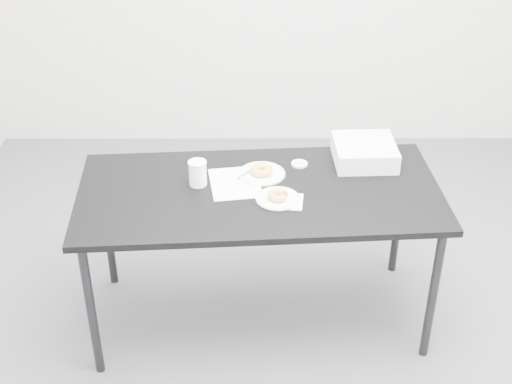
{
  "coord_description": "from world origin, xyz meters",
  "views": [
    {
      "loc": [
        -0.12,
        -2.77,
        2.51
      ],
      "look_at": [
        -0.11,
        0.02,
        0.76
      ],
      "focal_mm": 50.0,
      "sensor_mm": 36.0,
      "label": 1
    }
  ],
  "objects_px": {
    "scorecard": "(235,183)",
    "plate_near": "(278,199)",
    "pen": "(247,173)",
    "donut_near": "(278,195)",
    "table": "(259,200)",
    "donut_far": "(262,170)",
    "plate_far": "(262,174)",
    "coffee_cup": "(198,173)",
    "bakery_box": "(364,152)"
  },
  "relations": [
    {
      "from": "plate_near",
      "to": "coffee_cup",
      "type": "bearing_deg",
      "value": 160.32
    },
    {
      "from": "donut_near",
      "to": "coffee_cup",
      "type": "relative_size",
      "value": 0.77
    },
    {
      "from": "plate_near",
      "to": "donut_near",
      "type": "distance_m",
      "value": 0.02
    },
    {
      "from": "table",
      "to": "scorecard",
      "type": "xyz_separation_m",
      "value": [
        -0.11,
        0.06,
        0.06
      ]
    },
    {
      "from": "plate_near",
      "to": "bakery_box",
      "type": "xyz_separation_m",
      "value": [
        0.44,
        0.36,
        0.04
      ]
    },
    {
      "from": "pen",
      "to": "donut_near",
      "type": "height_order",
      "value": "donut_near"
    },
    {
      "from": "pen",
      "to": "plate_far",
      "type": "bearing_deg",
      "value": -53.15
    },
    {
      "from": "scorecard",
      "to": "plate_far",
      "type": "xyz_separation_m",
      "value": [
        0.13,
        0.08,
        0.0
      ]
    },
    {
      "from": "plate_far",
      "to": "bakery_box",
      "type": "xyz_separation_m",
      "value": [
        0.51,
        0.13,
        0.05
      ]
    },
    {
      "from": "table",
      "to": "pen",
      "type": "xyz_separation_m",
      "value": [
        -0.06,
        0.14,
        0.06
      ]
    },
    {
      "from": "donut_far",
      "to": "bakery_box",
      "type": "xyz_separation_m",
      "value": [
        0.51,
        0.13,
        0.03
      ]
    },
    {
      "from": "donut_far",
      "to": "pen",
      "type": "bearing_deg",
      "value": 178.55
    },
    {
      "from": "scorecard",
      "to": "coffee_cup",
      "type": "height_order",
      "value": "coffee_cup"
    },
    {
      "from": "plate_near",
      "to": "bakery_box",
      "type": "distance_m",
      "value": 0.56
    },
    {
      "from": "donut_near",
      "to": "donut_far",
      "type": "height_order",
      "value": "donut_far"
    },
    {
      "from": "donut_near",
      "to": "bakery_box",
      "type": "distance_m",
      "value": 0.56
    },
    {
      "from": "plate_far",
      "to": "coffee_cup",
      "type": "bearing_deg",
      "value": -162.75
    },
    {
      "from": "pen",
      "to": "scorecard",
      "type": "bearing_deg",
      "value": -174.72
    },
    {
      "from": "coffee_cup",
      "to": "donut_near",
      "type": "bearing_deg",
      "value": -19.68
    },
    {
      "from": "plate_far",
      "to": "donut_near",
      "type": "bearing_deg",
      "value": -72.28
    },
    {
      "from": "donut_far",
      "to": "bakery_box",
      "type": "height_order",
      "value": "bakery_box"
    },
    {
      "from": "donut_near",
      "to": "table",
      "type": "bearing_deg",
      "value": 134.77
    },
    {
      "from": "plate_far",
      "to": "donut_far",
      "type": "height_order",
      "value": "donut_far"
    },
    {
      "from": "pen",
      "to": "plate_near",
      "type": "distance_m",
      "value": 0.27
    },
    {
      "from": "scorecard",
      "to": "plate_near",
      "type": "distance_m",
      "value": 0.24
    },
    {
      "from": "plate_near",
      "to": "donut_far",
      "type": "bearing_deg",
      "value": 107.72
    },
    {
      "from": "table",
      "to": "donut_far",
      "type": "bearing_deg",
      "value": 81.49
    },
    {
      "from": "donut_far",
      "to": "bakery_box",
      "type": "bearing_deg",
      "value": 14.44
    },
    {
      "from": "scorecard",
      "to": "bakery_box",
      "type": "relative_size",
      "value": 0.98
    },
    {
      "from": "pen",
      "to": "plate_far",
      "type": "height_order",
      "value": "pen"
    },
    {
      "from": "scorecard",
      "to": "pen",
      "type": "xyz_separation_m",
      "value": [
        0.05,
        0.08,
        0.01
      ]
    },
    {
      "from": "plate_far",
      "to": "coffee_cup",
      "type": "height_order",
      "value": "coffee_cup"
    },
    {
      "from": "plate_near",
      "to": "donut_far",
      "type": "xyz_separation_m",
      "value": [
        -0.07,
        0.22,
        0.02
      ]
    },
    {
      "from": "scorecard",
      "to": "plate_near",
      "type": "bearing_deg",
      "value": -44.63
    },
    {
      "from": "scorecard",
      "to": "donut_near",
      "type": "bearing_deg",
      "value": -44.63
    },
    {
      "from": "coffee_cup",
      "to": "plate_far",
      "type": "bearing_deg",
      "value": 17.25
    },
    {
      "from": "table",
      "to": "pen",
      "type": "relative_size",
      "value": 12.82
    },
    {
      "from": "donut_near",
      "to": "plate_far",
      "type": "relative_size",
      "value": 0.42
    },
    {
      "from": "pen",
      "to": "plate_near",
      "type": "height_order",
      "value": "pen"
    },
    {
      "from": "plate_near",
      "to": "plate_far",
      "type": "bearing_deg",
      "value": 107.72
    },
    {
      "from": "pen",
      "to": "coffee_cup",
      "type": "xyz_separation_m",
      "value": [
        -0.23,
        -0.09,
        0.05
      ]
    },
    {
      "from": "donut_near",
      "to": "coffee_cup",
      "type": "height_order",
      "value": "coffee_cup"
    },
    {
      "from": "plate_far",
      "to": "bakery_box",
      "type": "height_order",
      "value": "bakery_box"
    },
    {
      "from": "plate_near",
      "to": "donut_far",
      "type": "relative_size",
      "value": 1.89
    },
    {
      "from": "plate_near",
      "to": "donut_near",
      "type": "height_order",
      "value": "donut_near"
    },
    {
      "from": "donut_near",
      "to": "plate_near",
      "type": "bearing_deg",
      "value": 0.0
    },
    {
      "from": "table",
      "to": "plate_near",
      "type": "xyz_separation_m",
      "value": [
        0.08,
        -0.08,
        0.06
      ]
    },
    {
      "from": "donut_far",
      "to": "coffee_cup",
      "type": "xyz_separation_m",
      "value": [
        -0.3,
        -0.09,
        0.04
      ]
    },
    {
      "from": "coffee_cup",
      "to": "bakery_box",
      "type": "height_order",
      "value": "coffee_cup"
    },
    {
      "from": "scorecard",
      "to": "donut_far",
      "type": "distance_m",
      "value": 0.15
    }
  ]
}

